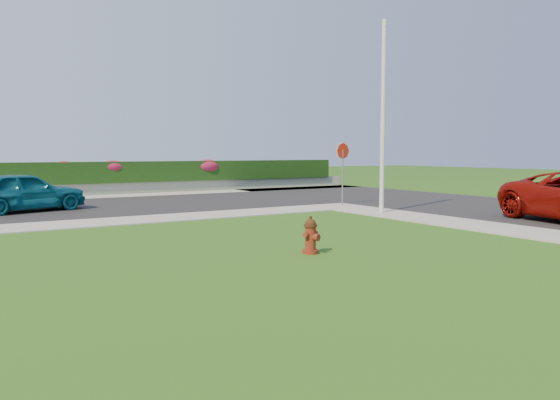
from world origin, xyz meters
TOP-DOWN VIEW (x-y plane):
  - ground at (0.00, 0.00)m, footprint 120.00×120.00m
  - street_right at (12.00, 4.00)m, footprint 8.00×32.00m
  - curb_corner at (7.00, 9.00)m, footprint 2.00×2.00m
  - sidewalk_beyond at (-1.00, 19.00)m, footprint 34.00×2.00m
  - retaining_wall at (-1.00, 20.50)m, footprint 34.00×0.40m
  - hedge at (-1.00, 20.60)m, footprint 32.00×0.90m
  - fire_hydrant at (0.26, 1.38)m, footprint 0.42×0.40m
  - sedan_teal at (-3.91, 13.44)m, footprint 4.56×2.81m
  - utility_pole at (6.96, 6.43)m, footprint 0.16×0.16m
  - stop_sign at (7.57, 9.44)m, footprint 0.71×0.08m
  - flower_clump_d at (-1.17, 20.50)m, footprint 1.10×0.71m
  - flower_clump_e at (1.23, 20.50)m, footprint 1.32×0.85m
  - flower_clump_f at (6.57, 20.50)m, footprint 1.56×1.00m

SIDE VIEW (x-z plane):
  - ground at x=0.00m, z-range 0.00..0.00m
  - street_right at x=12.00m, z-range 0.00..0.04m
  - curb_corner at x=7.00m, z-range 0.00..0.04m
  - sidewalk_beyond at x=-1.00m, z-range 0.00..0.04m
  - retaining_wall at x=-1.00m, z-range 0.00..0.60m
  - fire_hydrant at x=0.26m, z-range -0.02..0.79m
  - sedan_teal at x=-3.91m, z-range 0.04..1.49m
  - hedge at x=-1.00m, z-range 0.60..1.70m
  - flower_clump_f at x=6.57m, z-range 1.00..1.78m
  - flower_clump_e at x=1.23m, z-range 1.11..1.77m
  - flower_clump_d at x=-1.17m, z-range 1.21..1.76m
  - stop_sign at x=7.57m, z-range 0.63..3.23m
  - utility_pole at x=6.96m, z-range 0.00..6.81m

